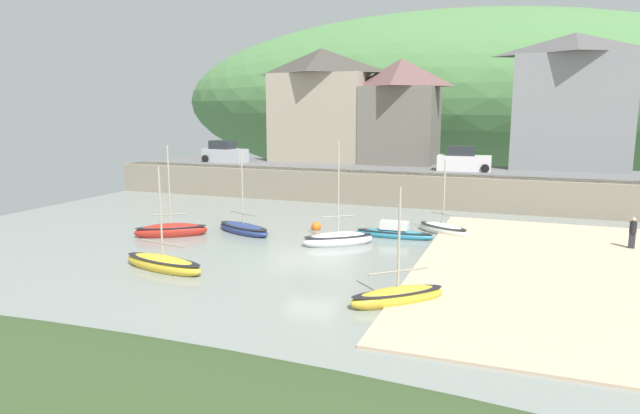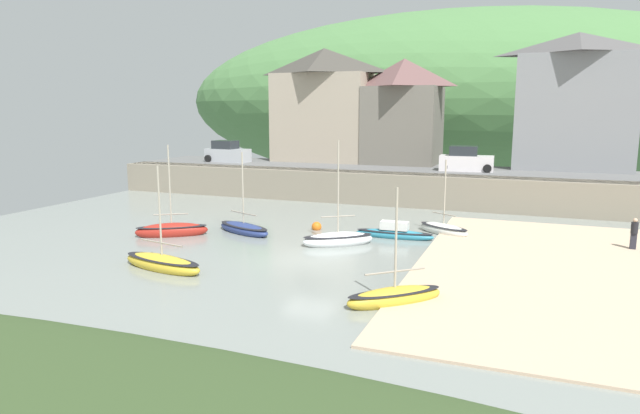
% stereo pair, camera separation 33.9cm
% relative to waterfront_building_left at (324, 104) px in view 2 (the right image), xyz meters
% --- Properties ---
extents(ground, '(48.00, 41.00, 0.61)m').
position_rel_waterfront_building_left_xyz_m(ground, '(10.12, -34.76, -7.47)').
color(ground, gray).
extents(quay_seawall, '(48.00, 9.40, 2.40)m').
position_rel_waterfront_building_left_xyz_m(quay_seawall, '(8.73, -7.70, -6.28)').
color(quay_seawall, gray).
rests_on(quay_seawall, ground).
extents(hillside_backdrop, '(80.00, 44.00, 23.60)m').
position_rel_waterfront_building_left_xyz_m(hillside_backdrop, '(8.74, 30.00, 0.62)').
color(hillside_backdrop, '#4D7E45').
rests_on(hillside_backdrop, ground).
extents(waterfront_building_left, '(9.03, 5.95, 10.31)m').
position_rel_waterfront_building_left_xyz_m(waterfront_building_left, '(0.00, 0.00, 0.00)').
color(waterfront_building_left, tan).
rests_on(waterfront_building_left, ground).
extents(waterfront_building_centre, '(6.64, 6.15, 9.16)m').
position_rel_waterfront_building_left_xyz_m(waterfront_building_centre, '(7.50, 0.00, -0.57)').
color(waterfront_building_centre, '#6C675D').
rests_on(waterfront_building_centre, ground).
extents(waterfront_building_right, '(9.12, 5.57, 10.73)m').
position_rel_waterfront_building_left_xyz_m(waterfront_building_right, '(21.33, 0.00, 0.20)').
color(waterfront_building_right, gray).
rests_on(waterfront_building_right, ground).
extents(fishing_boat_green, '(3.51, 2.75, 4.51)m').
position_rel_waterfront_building_left_xyz_m(fishing_boat_green, '(13.89, -17.05, -7.37)').
color(fishing_boat_green, silver).
rests_on(fishing_boat_green, ground).
extents(sailboat_blue_trim, '(4.01, 3.17, 5.44)m').
position_rel_waterfront_building_left_xyz_m(sailboat_blue_trim, '(-0.64, -23.26, -7.32)').
color(sailboat_blue_trim, '#A4251C').
rests_on(sailboat_blue_trim, ground).
extents(sailboat_nearest_shore, '(4.32, 2.81, 4.93)m').
position_rel_waterfront_building_left_xyz_m(sailboat_nearest_shore, '(2.86, -21.09, -7.38)').
color(sailboat_nearest_shore, navy).
rests_on(sailboat_nearest_shore, ground).
extents(motorboat_with_cabin, '(4.72, 2.08, 4.92)m').
position_rel_waterfront_building_left_xyz_m(motorboat_with_cabin, '(3.07, -29.13, -7.35)').
color(motorboat_with_cabin, gold).
rests_on(motorboat_with_cabin, ground).
extents(sailboat_tall_mast, '(3.88, 3.30, 5.80)m').
position_rel_waterfront_building_left_xyz_m(sailboat_tall_mast, '(9.02, -21.89, -7.33)').
color(sailboat_tall_mast, white).
rests_on(sailboat_tall_mast, ground).
extents(sailboat_far_left, '(3.57, 3.36, 4.60)m').
position_rel_waterfront_building_left_xyz_m(sailboat_far_left, '(14.04, -29.86, -7.35)').
color(sailboat_far_left, gold).
rests_on(sailboat_far_left, ground).
extents(rowboat_small_beached, '(4.49, 0.98, 1.07)m').
position_rel_waterfront_building_left_xyz_m(rowboat_small_beached, '(11.45, -19.14, -7.37)').
color(rowboat_small_beached, teal).
rests_on(rowboat_small_beached, ground).
extents(parked_car_near_slipway, '(4.25, 2.10, 1.95)m').
position_rel_waterfront_building_left_xyz_m(parked_car_near_slipway, '(-7.86, -4.50, -4.43)').
color(parked_car_near_slipway, '#B0B5BB').
rests_on(parked_car_near_slipway, ground).
extents(parked_car_by_wall, '(4.17, 1.87, 1.95)m').
position_rel_waterfront_building_left_xyz_m(parked_car_by_wall, '(13.61, -4.50, -4.43)').
color(parked_car_by_wall, silver).
rests_on(parked_car_by_wall, ground).
extents(person_on_slipway, '(0.34, 0.34, 1.62)m').
position_rel_waterfront_building_left_xyz_m(person_on_slipway, '(23.62, -17.68, -6.65)').
color(person_on_slipway, '#282833').
rests_on(person_on_slipway, ground).
extents(mooring_buoy, '(0.60, 0.60, 0.60)m').
position_rel_waterfront_building_left_xyz_m(mooring_buoy, '(6.55, -18.74, -7.45)').
color(mooring_buoy, orange).
rests_on(mooring_buoy, ground).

